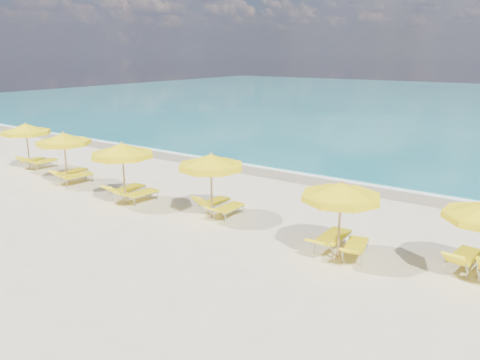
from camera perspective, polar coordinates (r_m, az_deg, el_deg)
The scene contains 21 objects.
ground_plane at distance 17.32m, azimuth -2.86°, elevation -4.91°, with size 120.00×120.00×0.00m, color beige.
ocean at distance 61.90m, azimuth 25.85°, elevation 8.30°, with size 120.00×80.00×0.30m, color #13666D.
wet_sand_band at distance 23.32m, azimuth 8.36°, elevation 0.30°, with size 120.00×2.60×0.01m, color tan.
foam_line at distance 24.02m, azimuth 9.22°, elevation 0.71°, with size 120.00×1.20×0.03m, color white.
whitecap_near at distance 34.35m, azimuth 6.70°, elevation 5.21°, with size 14.00×0.36×0.05m, color white.
umbrella_1 at distance 26.73m, azimuth -24.67°, elevation 5.63°, with size 3.11×3.11×2.48m.
umbrella_2 at distance 23.04m, azimuth -20.71°, elevation 4.67°, with size 2.85×2.85×2.48m.
umbrella_3 at distance 19.25m, azimuth -14.18°, elevation 3.46°, with size 3.19×3.19×2.56m.
umbrella_4 at distance 17.06m, azimuth -3.56°, elevation 2.17°, with size 2.91×2.91×2.47m.
umbrella_5 at distance 13.92m, azimuth 12.23°, elevation -1.46°, with size 2.49×2.49×2.41m.
lounger_1_left at distance 27.73m, azimuth -23.95°, elevation 1.96°, with size 0.84×1.67×0.73m.
lounger_1_right at distance 26.96m, azimuth -22.87°, elevation 1.77°, with size 0.62×1.77×0.81m.
lounger_2_left at distance 24.08m, azimuth -19.73°, elevation 0.58°, with size 0.94×1.99×0.72m.
lounger_2_right at distance 23.20m, azimuth -19.40°, elevation 0.09°, with size 0.87×1.97×0.83m.
lounger_3_left at distance 20.32m, azimuth -13.57°, elevation -1.53°, with size 0.80×2.03×0.84m.
lounger_3_right at distance 19.69m, azimuth -12.00°, elevation -2.04°, with size 0.76×1.92×0.69m.
lounger_4_left at distance 18.24m, azimuth -3.22°, elevation -3.12°, with size 0.66×1.73×0.84m.
lounger_4_right at distance 17.56m, azimuth -1.45°, elevation -3.88°, with size 0.60×1.79×0.67m.
lounger_5_left at distance 15.03m, azimuth 11.11°, elevation -7.46°, with size 0.69×2.08×0.74m.
lounger_5_right at distance 14.64m, azimuth 13.86°, elevation -8.36°, with size 0.93×1.89×0.70m.
lounger_6_left at distance 14.91m, azimuth 25.59°, elevation -8.98°, with size 0.85×1.94×0.85m.
Camera 1 is at (10.02, -12.78, 6.00)m, focal length 35.00 mm.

